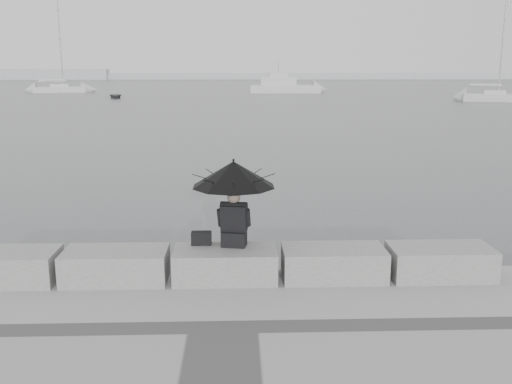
{
  "coord_description": "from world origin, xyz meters",
  "views": [
    {
      "loc": [
        0.19,
        -8.91,
        3.79
      ],
      "look_at": [
        0.6,
        3.0,
        1.14
      ],
      "focal_mm": 40.0,
      "sensor_mm": 36.0,
      "label": 1
    }
  ],
  "objects_px": {
    "seated_person": "(234,182)",
    "dinghy": "(115,96)",
    "sailboat_left": "(60,89)",
    "motor_cruiser": "(285,86)",
    "sailboat_right": "(494,96)"
  },
  "relations": [
    {
      "from": "seated_person",
      "to": "dinghy",
      "type": "xyz_separation_m",
      "value": [
        -14.32,
        60.37,
        -1.76
      ]
    },
    {
      "from": "seated_person",
      "to": "sailboat_left",
      "type": "height_order",
      "value": "sailboat_left"
    },
    {
      "from": "motor_cruiser",
      "to": "sailboat_right",
      "type": "bearing_deg",
      "value": -43.44
    },
    {
      "from": "seated_person",
      "to": "dinghy",
      "type": "height_order",
      "value": "seated_person"
    },
    {
      "from": "dinghy",
      "to": "sailboat_right",
      "type": "bearing_deg",
      "value": -23.4
    },
    {
      "from": "seated_person",
      "to": "motor_cruiser",
      "type": "relative_size",
      "value": 0.14
    },
    {
      "from": "sailboat_right",
      "to": "sailboat_left",
      "type": "bearing_deg",
      "value": 174.98
    },
    {
      "from": "dinghy",
      "to": "sailboat_left",
      "type": "bearing_deg",
      "value": 113.45
    },
    {
      "from": "seated_person",
      "to": "sailboat_left",
      "type": "xyz_separation_m",
      "value": [
        -25.2,
        75.17,
        -1.5
      ]
    },
    {
      "from": "motor_cruiser",
      "to": "seated_person",
      "type": "bearing_deg",
      "value": -94.8
    },
    {
      "from": "sailboat_left",
      "to": "sailboat_right",
      "type": "height_order",
      "value": "same"
    },
    {
      "from": "sailboat_right",
      "to": "dinghy",
      "type": "bearing_deg",
      "value": -172.43
    },
    {
      "from": "sailboat_right",
      "to": "dinghy",
      "type": "height_order",
      "value": "sailboat_right"
    },
    {
      "from": "sailboat_right",
      "to": "dinghy",
      "type": "xyz_separation_m",
      "value": [
        -42.13,
        7.83,
        -0.28
      ]
    },
    {
      "from": "sailboat_right",
      "to": "motor_cruiser",
      "type": "relative_size",
      "value": 1.3
    }
  ]
}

